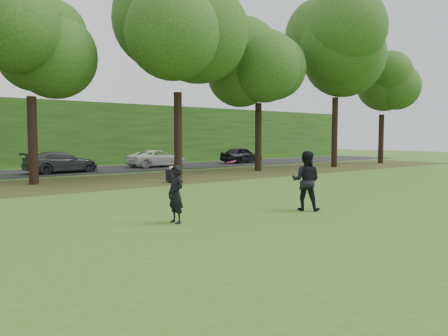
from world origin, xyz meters
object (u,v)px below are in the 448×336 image
object	(u,v)px
player_left	(176,194)
seated_person	(172,177)
player_right	(306,181)
frisbee	(231,162)

from	to	relation	value
player_left	seated_person	world-z (taller)	player_left
player_right	frisbee	distance (m)	2.66
seated_person	frisbee	bearing A→B (deg)	-134.51
player_right	player_left	bearing A→B (deg)	47.59
player_left	player_right	bearing A→B (deg)	77.38
seated_person	player_left	bearing A→B (deg)	-143.70
player_left	player_right	size ratio (longest dim) A/B	0.83
player_right	frisbee	bearing A→B (deg)	46.63
player_left	frisbee	xyz separation A→B (m)	(1.63, -0.25, 0.79)
player_right	seated_person	world-z (taller)	player_right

